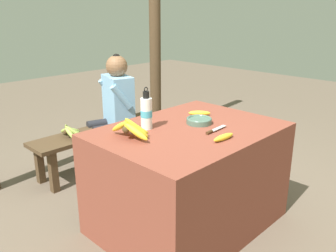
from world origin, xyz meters
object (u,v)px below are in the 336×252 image
at_px(serving_bowl, 199,120).
at_px(water_bottle, 146,113).
at_px(wooden_bench, 104,134).
at_px(seated_vendor, 114,103).
at_px(loose_banana_front, 224,137).
at_px(loose_banana_side, 199,113).
at_px(banana_bunch_ripe, 131,128).
at_px(knife, 213,130).
at_px(banana_bunch_green, 70,131).
at_px(support_post_far, 155,15).

distance_m(serving_bowl, water_bottle, 0.38).
distance_m(wooden_bench, seated_vendor, 0.31).
bearing_deg(loose_banana_front, loose_banana_side, 55.54).
bearing_deg(banana_bunch_ripe, wooden_bench, 62.78).
xyz_separation_m(serving_bowl, wooden_bench, (0.05, 1.19, -0.41)).
xyz_separation_m(banana_bunch_ripe, water_bottle, (0.19, 0.07, 0.04)).
height_order(water_bottle, wooden_bench, water_bottle).
bearing_deg(loose_banana_front, serving_bowl, 64.65).
bearing_deg(loose_banana_side, seated_vendor, 88.90).
height_order(loose_banana_side, seated_vendor, seated_vendor).
distance_m(banana_bunch_ripe, knife, 0.52).
bearing_deg(serving_bowl, banana_bunch_ripe, 168.33).
relative_size(serving_bowl, knife, 0.84).
relative_size(water_bottle, wooden_bench, 0.20).
bearing_deg(banana_bunch_green, loose_banana_side, -67.00).
bearing_deg(seated_vendor, wooden_bench, 7.59).
height_order(knife, banana_bunch_green, knife).
distance_m(loose_banana_side, support_post_far, 1.74).
relative_size(banana_bunch_ripe, loose_banana_front, 1.81).
relative_size(banana_bunch_ripe, loose_banana_side, 2.23).
xyz_separation_m(banana_bunch_ripe, seated_vendor, (0.68, 1.07, -0.17)).
height_order(loose_banana_side, wooden_bench, loose_banana_side).
xyz_separation_m(wooden_bench, seated_vendor, (0.12, -0.02, 0.29)).
relative_size(seated_vendor, support_post_far, 0.39).
bearing_deg(water_bottle, seated_vendor, 63.83).
xyz_separation_m(water_bottle, seated_vendor, (0.49, 1.00, -0.21)).
height_order(wooden_bench, seated_vendor, seated_vendor).
bearing_deg(banana_bunch_green, loose_banana_front, -83.92).
bearing_deg(serving_bowl, support_post_far, 55.86).
xyz_separation_m(knife, banana_bunch_green, (-0.24, 1.36, -0.27)).
relative_size(loose_banana_side, support_post_far, 0.05).
bearing_deg(loose_banana_front, banana_bunch_ripe, 131.23).
distance_m(knife, seated_vendor, 1.37).
distance_m(knife, support_post_far, 2.09).
distance_m(banana_bunch_ripe, support_post_far, 2.14).
height_order(serving_bowl, knife, serving_bowl).
bearing_deg(banana_bunch_ripe, support_post_far, 42.27).
xyz_separation_m(water_bottle, loose_banana_front, (0.18, -0.48, -0.09)).
height_order(loose_banana_front, loose_banana_side, same).
relative_size(serving_bowl, loose_banana_front, 0.99).
bearing_deg(serving_bowl, banana_bunch_green, 104.45).
distance_m(water_bottle, loose_banana_front, 0.52).
xyz_separation_m(water_bottle, wooden_bench, (0.37, 1.02, -0.50)).
bearing_deg(water_bottle, knife, -54.42).
height_order(seated_vendor, support_post_far, support_post_far).
bearing_deg(banana_bunch_green, support_post_far, 12.71).
height_order(water_bottle, loose_banana_front, water_bottle).
relative_size(banana_bunch_ripe, wooden_bench, 0.22).
height_order(serving_bowl, wooden_bench, serving_bowl).
xyz_separation_m(banana_bunch_green, support_post_far, (1.31, 0.30, 0.93)).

